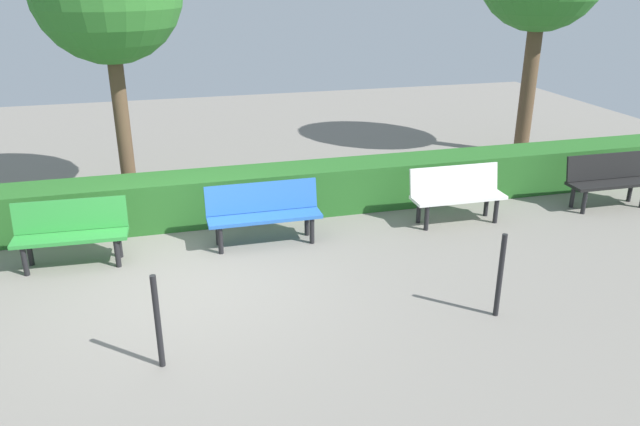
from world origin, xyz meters
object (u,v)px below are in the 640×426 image
at_px(bench_white, 457,192).
at_px(bench_green, 71,230).
at_px(bench_black, 608,178).
at_px(bench_blue, 263,211).

height_order(bench_white, bench_green, same).
bearing_deg(bench_black, bench_green, 0.89).
bearing_deg(bench_blue, bench_green, 0.55).
relative_size(bench_blue, bench_green, 1.10).
relative_size(bench_black, bench_white, 0.97).
xyz_separation_m(bench_blue, bench_green, (2.56, 0.03, -0.00)).
relative_size(bench_black, bench_green, 0.98).
bearing_deg(bench_white, bench_blue, 0.96).
bearing_deg(bench_black, bench_blue, 0.58).
bearing_deg(bench_blue, bench_black, 179.52).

